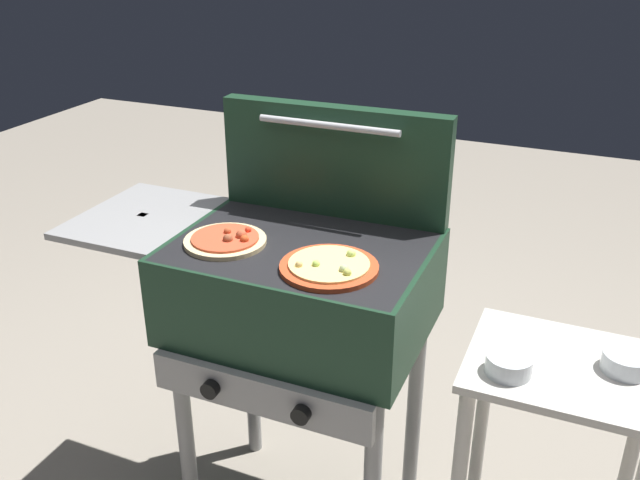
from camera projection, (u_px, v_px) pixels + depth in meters
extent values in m
cube|color=#193823|center=(302.00, 286.00, 1.80)|extent=(0.64, 0.48, 0.24)
cube|color=black|center=(302.00, 245.00, 1.75)|extent=(0.61, 0.46, 0.01)
cube|color=#949494|center=(143.00, 218.00, 1.92)|extent=(0.32, 0.41, 0.02)
cube|color=#949494|center=(147.00, 254.00, 1.97)|extent=(0.02, 0.02, 0.24)
cube|color=#949494|center=(259.00, 396.00, 1.66)|extent=(0.58, 0.02, 0.10)
cylinder|color=black|center=(210.00, 389.00, 1.68)|extent=(0.04, 0.02, 0.04)
cylinder|color=black|center=(301.00, 415.00, 1.60)|extent=(0.04, 0.02, 0.04)
cylinder|color=#949494|center=(186.00, 441.00, 1.93)|extent=(0.04, 0.04, 0.66)
cylinder|color=#949494|center=(252.00, 367.00, 2.24)|extent=(0.04, 0.04, 0.66)
cylinder|color=#949494|center=(414.00, 409.00, 2.05)|extent=(0.04, 0.04, 0.66)
cube|color=#193823|center=(334.00, 161.00, 1.86)|extent=(0.63, 0.06, 0.30)
cylinder|color=#B7B7BC|center=(328.00, 125.00, 1.78)|extent=(0.38, 0.02, 0.02)
cylinder|color=#C64723|center=(329.00, 267.00, 1.62)|extent=(0.23, 0.23, 0.01)
cylinder|color=#EDD17A|center=(329.00, 264.00, 1.61)|extent=(0.19, 0.19, 0.01)
sphere|color=#B6DE60|center=(316.00, 264.00, 1.60)|extent=(0.02, 0.02, 0.02)
sphere|color=#CDD25E|center=(347.00, 273.00, 1.56)|extent=(0.02, 0.02, 0.02)
sphere|color=#CEED73|center=(351.00, 254.00, 1.65)|extent=(0.02, 0.02, 0.02)
sphere|color=#F2C773|center=(299.00, 264.00, 1.60)|extent=(0.02, 0.02, 0.02)
sphere|color=#BCCD8B|center=(344.00, 269.00, 1.58)|extent=(0.02, 0.02, 0.02)
cylinder|color=beige|center=(225.00, 241.00, 1.75)|extent=(0.21, 0.21, 0.01)
cylinder|color=#D14C2D|center=(225.00, 238.00, 1.74)|extent=(0.17, 0.17, 0.01)
sphere|color=#DF5022|center=(244.00, 239.00, 1.72)|extent=(0.02, 0.02, 0.02)
sphere|color=#BC4F2B|center=(227.00, 231.00, 1.76)|extent=(0.02, 0.02, 0.02)
sphere|color=#C35331|center=(241.00, 235.00, 1.74)|extent=(0.03, 0.03, 0.03)
sphere|color=#E63F24|center=(248.00, 230.00, 1.77)|extent=(0.02, 0.02, 0.02)
sphere|color=#9D5031|center=(228.00, 239.00, 1.72)|extent=(0.02, 0.02, 0.02)
cube|color=beige|center=(566.00, 368.00, 1.59)|extent=(0.44, 0.36, 0.02)
cylinder|color=beige|center=(480.00, 430.00, 1.94)|extent=(0.04, 0.04, 0.70)
cylinder|color=beige|center=(628.00, 469.00, 1.80)|extent=(0.04, 0.04, 0.70)
cylinder|color=silver|center=(626.00, 362.00, 1.56)|extent=(0.11, 0.11, 0.04)
cylinder|color=#4C7533|center=(626.00, 364.00, 1.56)|extent=(0.09, 0.09, 0.02)
cylinder|color=silver|center=(509.00, 364.00, 1.55)|extent=(0.10, 0.10, 0.04)
cylinder|color=#4C7533|center=(508.00, 367.00, 1.55)|extent=(0.09, 0.09, 0.02)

